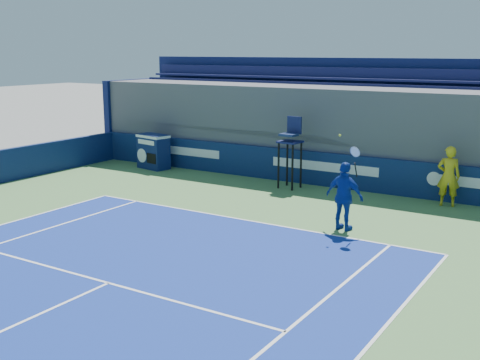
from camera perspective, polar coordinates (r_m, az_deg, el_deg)
The scene contains 6 objects.
ball_person at distance 19.37m, azimuth 19.16°, elevation 0.35°, with size 0.68×0.45×1.86m, color gold.
back_hoarding at distance 21.30m, azimuth 8.03°, elevation 1.00°, with size 20.40×0.21×1.20m.
match_clock at distance 24.44m, azimuth -8.22°, elevation 2.78°, with size 1.43×0.96×1.40m.
umpire_chair at distance 20.70m, azimuth 4.82°, elevation 3.36°, with size 0.75×0.75×2.48m.
tennis_player at distance 16.06m, azimuth 9.89°, elevation -1.54°, with size 1.13×0.60×2.57m.
stadium_seating at distance 22.97m, azimuth 10.22°, elevation 4.86°, with size 21.00×4.05×4.40m.
Camera 1 is at (8.46, -2.01, 4.71)m, focal length 45.00 mm.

